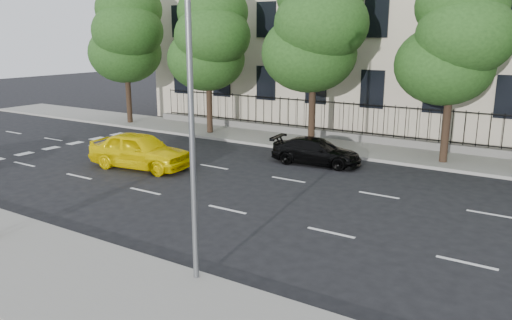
{
  "coord_description": "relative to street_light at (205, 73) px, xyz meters",
  "views": [
    {
      "loc": [
        9.85,
        -11.09,
        5.99
      ],
      "look_at": [
        0.89,
        3.0,
        1.83
      ],
      "focal_mm": 35.0,
      "sensor_mm": 36.0,
      "label": 1
    }
  ],
  "objects": [
    {
      "name": "street_light",
      "position": [
        0.0,
        0.0,
        0.0
      ],
      "size": [
        0.25,
        3.32,
        8.05
      ],
      "color": "slate",
      "rests_on": "near_sidewalk"
    },
    {
      "name": "lane_markings",
      "position": [
        -2.5,
        6.52,
        -5.14
      ],
      "size": [
        49.6,
        4.62,
        0.01
      ],
      "primitive_type": null,
      "color": "silver",
      "rests_on": "ground"
    },
    {
      "name": "ground",
      "position": [
        -2.5,
        1.77,
        -5.15
      ],
      "size": [
        120.0,
        120.0,
        0.0
      ],
      "primitive_type": "plane",
      "color": "black",
      "rests_on": "ground"
    },
    {
      "name": "tree_a",
      "position": [
        -18.46,
        15.13,
        0.98
      ],
      "size": [
        5.71,
        5.31,
        9.39
      ],
      "color": "#382619",
      "rests_on": "far_sidewalk"
    },
    {
      "name": "far_sidewalk",
      "position": [
        -2.5,
        15.77,
        -5.07
      ],
      "size": [
        60.0,
        4.0,
        0.15
      ],
      "primitive_type": "cube",
      "color": "gray",
      "rests_on": "ground"
    },
    {
      "name": "black_sedan",
      "position": [
        -2.68,
        11.84,
        -4.52
      ],
      "size": [
        4.48,
        2.17,
        1.26
      ],
      "primitive_type": "imported",
      "rotation": [
        0.0,
        0.0,
        1.67
      ],
      "color": "black",
      "rests_on": "ground"
    },
    {
      "name": "tree_d",
      "position": [
        2.54,
        15.13,
        0.69
      ],
      "size": [
        5.34,
        4.94,
        8.84
      ],
      "color": "#382619",
      "rests_on": "far_sidewalk"
    },
    {
      "name": "crosswalk",
      "position": [
        -16.5,
        6.37,
        -5.14
      ],
      "size": [
        0.5,
        12.1,
        0.01
      ],
      "primitive_type": null,
      "color": "silver",
      "rests_on": "ground"
    },
    {
      "name": "tree_c",
      "position": [
        -4.46,
        15.13,
        1.26
      ],
      "size": [
        5.89,
        5.5,
        9.8
      ],
      "color": "#382619",
      "rests_on": "far_sidewalk"
    },
    {
      "name": "iron_fence",
      "position": [
        -2.5,
        17.47,
        -4.5
      ],
      "size": [
        30.0,
        0.5,
        2.2
      ],
      "color": "slate",
      "rests_on": "far_sidewalk"
    },
    {
      "name": "tree_b",
      "position": [
        -11.46,
        15.13,
        0.69
      ],
      "size": [
        5.53,
        5.12,
        8.97
      ],
      "color": "#382619",
      "rests_on": "far_sidewalk"
    },
    {
      "name": "near_sidewalk",
      "position": [
        -2.5,
        -2.23,
        -5.07
      ],
      "size": [
        60.0,
        4.0,
        0.15
      ],
      "primitive_type": "cube",
      "color": "gray",
      "rests_on": "ground"
    },
    {
      "name": "yellow_taxi",
      "position": [
        -9.27,
        6.79,
        -4.31
      ],
      "size": [
        5.15,
        2.59,
        1.68
      ],
      "primitive_type": "imported",
      "rotation": [
        0.0,
        0.0,
        1.7
      ],
      "color": "#FFE100",
      "rests_on": "ground"
    }
  ]
}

